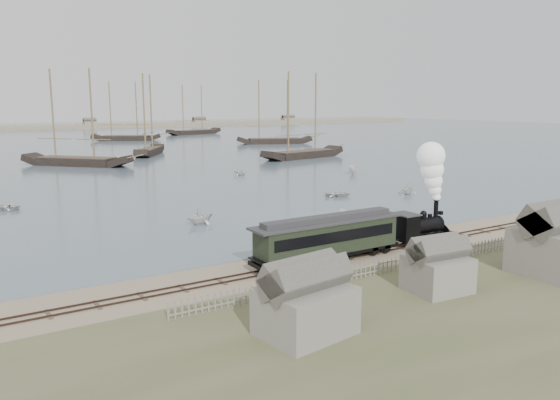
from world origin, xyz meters
TOP-DOWN VIEW (x-y plane):
  - ground at (0.00, 0.00)m, footprint 600.00×600.00m
  - harbor_water at (0.00, 170.00)m, footprint 600.00×336.00m
  - rail_track at (0.00, -2.00)m, footprint 120.00×1.80m
  - picket_fence_west at (-6.50, -7.00)m, footprint 19.00×0.10m
  - picket_fence_east at (12.50, -7.50)m, footprint 15.00×0.10m
  - shed_left at (-10.00, -13.00)m, footprint 5.00×4.00m
  - shed_mid at (2.00, -12.00)m, footprint 4.00×3.50m
  - shed_right at (13.00, -14.00)m, footprint 6.00×5.00m
  - far_spit at (0.00, 250.00)m, footprint 500.00×20.00m
  - locomotive at (12.08, -2.00)m, footprint 7.34×2.74m
  - passenger_coach at (-0.07, -2.00)m, footprint 14.03×2.71m
  - beached_dinghy at (0.45, 0.25)m, footprint 4.34×5.04m
  - rowboat_1 at (-3.39, 16.56)m, footprint 3.33×3.69m
  - rowboat_2 at (11.28, 9.11)m, footprint 3.21×1.37m
  - rowboat_3 at (20.08, 22.26)m, footprint 4.09×4.38m
  - rowboat_4 at (29.90, 18.53)m, footprint 3.79×3.93m
  - rowboat_5 at (37.60, 40.08)m, footprint 3.92×3.64m
  - rowboat_6 at (-20.68, 36.56)m, footprint 4.15×4.55m
  - rowboat_7 at (19.03, 49.47)m, footprint 3.45×3.29m
  - schooner_2 at (-2.43, 81.17)m, footprint 20.39×21.07m
  - schooner_3 at (17.97, 95.12)m, footprint 13.05×17.07m
  - schooner_4 at (46.32, 68.72)m, footprint 24.10×9.90m
  - schooner_5 at (63.91, 110.17)m, footprint 23.92×13.59m
  - schooner_8 at (28.19, 149.05)m, footprint 22.46×15.63m
  - schooner_9 at (62.48, 170.53)m, footprint 24.81×10.73m

SIDE VIEW (x-z plane):
  - ground at x=0.00m, z-range 0.00..0.00m
  - picket_fence_west at x=-6.50m, z-range -0.60..0.60m
  - picket_fence_east at x=12.50m, z-range -0.60..0.60m
  - shed_left at x=-10.00m, z-range -2.05..2.05m
  - shed_mid at x=2.00m, z-range -1.80..1.80m
  - shed_right at x=13.00m, z-range -2.55..2.55m
  - far_spit at x=0.00m, z-range -0.90..0.90m
  - harbor_water at x=0.00m, z-range 0.00..0.06m
  - rail_track at x=0.00m, z-range -0.04..0.12m
  - rowboat_3 at x=20.08m, z-range 0.06..0.80m
  - beached_dinghy at x=0.45m, z-range 0.00..0.88m
  - rowboat_6 at x=-20.68m, z-range 0.06..0.83m
  - rowboat_2 at x=11.28m, z-range 0.06..1.28m
  - rowboat_7 at x=19.03m, z-range 0.06..1.48m
  - rowboat_5 at x=37.60m, z-range 0.06..1.57m
  - rowboat_4 at x=29.90m, z-range 0.06..1.65m
  - rowboat_1 at x=-3.39m, z-range 0.06..1.77m
  - passenger_coach at x=-0.07m, z-range 0.45..3.86m
  - locomotive at x=12.08m, z-range -0.35..8.80m
  - schooner_2 at x=-2.43m, z-range 0.06..20.06m
  - schooner_3 at x=17.97m, z-range 0.06..20.06m
  - schooner_4 at x=46.32m, z-range 0.06..20.06m
  - schooner_5 at x=63.91m, z-range 0.06..20.06m
  - schooner_8 at x=28.19m, z-range 0.06..20.06m
  - schooner_9 at x=62.48m, z-range 0.06..20.06m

